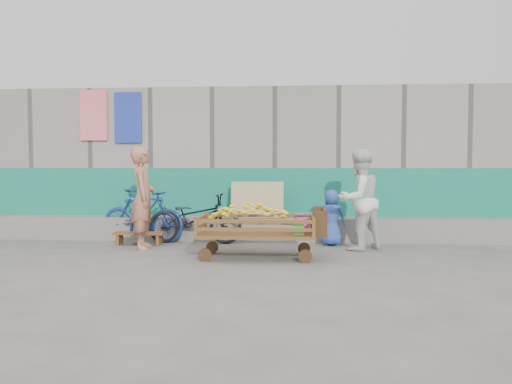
# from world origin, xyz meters

# --- Properties ---
(ground) EXTENTS (80.00, 80.00, 0.00)m
(ground) POSITION_xyz_m (0.00, 0.00, 0.00)
(ground) COLOR #55544D
(ground) RESTS_ON ground
(building_wall) EXTENTS (12.00, 3.50, 3.00)m
(building_wall) POSITION_xyz_m (-0.00, 4.05, 1.47)
(building_wall) COLOR gray
(building_wall) RESTS_ON ground
(banana_cart) EXTENTS (1.98, 0.90, 0.84)m
(banana_cart) POSITION_xyz_m (0.37, 0.53, 0.57)
(banana_cart) COLOR brown
(banana_cart) RESTS_ON ground
(bench) EXTENTS (0.92, 0.28, 0.23)m
(bench) POSITION_xyz_m (-1.82, 1.67, 0.17)
(bench) COLOR brown
(bench) RESTS_ON ground
(vendor_man) EXTENTS (0.55, 0.72, 1.78)m
(vendor_man) POSITION_xyz_m (-1.62, 1.27, 0.89)
(vendor_man) COLOR #AC6D4F
(vendor_man) RESTS_ON ground
(woman) EXTENTS (1.06, 1.01, 1.73)m
(woman) POSITION_xyz_m (2.11, 1.43, 0.87)
(woman) COLOR white
(woman) RESTS_ON ground
(child) EXTENTS (0.54, 0.39, 1.02)m
(child) POSITION_xyz_m (1.67, 1.85, 0.51)
(child) COLOR #2D4DAA
(child) RESTS_ON ground
(bicycle_dark) EXTENTS (1.77, 0.65, 0.93)m
(bicycle_dark) POSITION_xyz_m (-0.85, 1.93, 0.46)
(bicycle_dark) COLOR black
(bicycle_dark) RESTS_ON ground
(bicycle_blue) EXTENTS (1.74, 0.81, 1.01)m
(bicycle_blue) POSITION_xyz_m (-1.87, 2.05, 0.50)
(bicycle_blue) COLOR navy
(bicycle_blue) RESTS_ON ground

